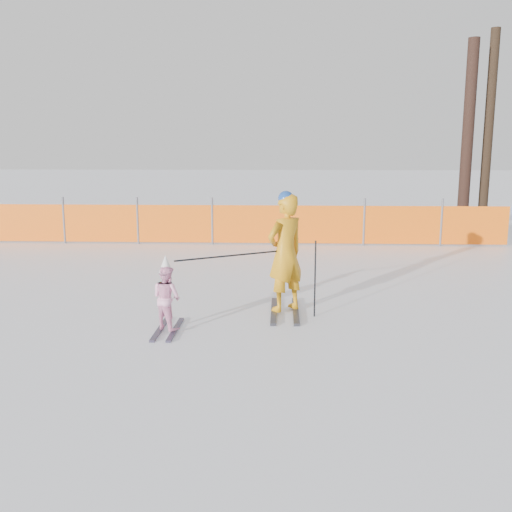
{
  "coord_description": "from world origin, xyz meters",
  "views": [
    {
      "loc": [
        0.36,
        -7.56,
        2.53
      ],
      "look_at": [
        0.0,
        0.5,
        1.0
      ],
      "focal_mm": 40.0,
      "sensor_mm": 36.0,
      "label": 1
    }
  ],
  "objects": [
    {
      "name": "child",
      "position": [
        -1.23,
        0.08,
        0.49
      ],
      "size": [
        0.56,
        1.04,
        1.08
      ],
      "color": "black",
      "rests_on": "ground"
    },
    {
      "name": "safety_fence",
      "position": [
        -1.68,
        7.38,
        0.56
      ],
      "size": [
        15.75,
        0.06,
        1.25
      ],
      "color": "#595960",
      "rests_on": "ground"
    },
    {
      "name": "adult",
      "position": [
        0.43,
        1.06,
        0.95
      ],
      "size": [
        0.78,
        1.43,
        1.9
      ],
      "color": "black",
      "rests_on": "ground"
    },
    {
      "name": "ski_poles",
      "position": [
        0.12,
        0.69,
        0.82
      ],
      "size": [
        2.02,
        0.87,
        1.17
      ],
      "color": "black",
      "rests_on": "ground"
    },
    {
      "name": "ground",
      "position": [
        0.0,
        0.0,
        0.0
      ],
      "size": [
        120.0,
        120.0,
        0.0
      ],
      "primitive_type": "plane",
      "color": "white",
      "rests_on": "ground"
    },
    {
      "name": "tree_trunks",
      "position": [
        6.49,
        10.82,
        2.88
      ],
      "size": [
        1.36,
        1.62,
        6.12
      ],
      "color": "black",
      "rests_on": "ground"
    }
  ]
}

